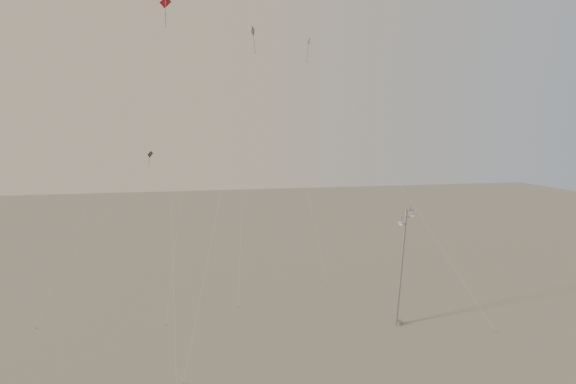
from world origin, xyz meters
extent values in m
plane|color=gray|center=(0.00, 0.00, 0.00)|extent=(160.00, 160.00, 0.00)
cylinder|color=#9A9DA2|center=(7.80, 2.30, 0.15)|extent=(0.44, 0.44, 0.30)
cylinder|color=#9A9DA2|center=(7.80, 2.30, 4.26)|extent=(0.67, 0.18, 8.51)
cylinder|color=#9A9DA2|center=(8.29, 2.30, 8.57)|extent=(0.14, 0.14, 0.18)
cylinder|color=#9A9DA2|center=(8.50, 2.45, 8.42)|extent=(0.45, 0.35, 0.07)
cylinder|color=#9A9DA2|center=(8.70, 2.60, 8.27)|extent=(0.06, 0.06, 0.30)
ellipsoid|color=beige|center=(8.70, 2.60, 8.12)|extent=(0.52, 0.52, 0.18)
cylinder|color=#9A9DA2|center=(8.00, 2.33, 7.97)|extent=(0.60, 0.12, 0.07)
cylinder|color=#9A9DA2|center=(7.70, 2.35, 7.77)|extent=(0.06, 0.06, 0.40)
ellipsoid|color=beige|center=(7.70, 2.35, 7.57)|extent=(0.52, 0.52, 0.18)
cylinder|color=beige|center=(-11.45, 9.66, 15.66)|extent=(12.91, 5.71, 31.23)
cylinder|color=#9A9DA2|center=(-17.89, 6.82, 0.05)|extent=(0.06, 0.06, 0.10)
cube|color=#302C28|center=(-1.16, 14.45, 22.73)|extent=(0.20, 0.88, 0.86)
cylinder|color=#302C28|center=(-1.03, 14.52, 21.59)|extent=(0.22, 0.13, 1.52)
cylinder|color=beige|center=(-4.29, 5.95, 11.39)|extent=(6.26, 17.01, 22.69)
cylinder|color=#9A9DA2|center=(-7.41, -2.55, 0.05)|extent=(0.06, 0.06, 0.10)
cylinder|color=beige|center=(-1.85, 13.99, 17.00)|extent=(3.19, 12.31, 33.90)
cylinder|color=#9A9DA2|center=(-3.44, 7.84, 0.05)|extent=(0.06, 0.06, 0.10)
cube|color=maroon|center=(-8.16, 6.92, 22.78)|extent=(0.81, 0.25, 0.78)
cylinder|color=maroon|center=(-8.19, 7.07, 21.78)|extent=(0.07, 0.21, 1.31)
cylinder|color=beige|center=(-7.93, 1.50, 11.42)|extent=(0.46, 10.86, 22.74)
cube|color=#302C28|center=(4.04, 14.88, 22.10)|extent=(0.29, 0.84, 0.78)
cylinder|color=#302C28|center=(3.89, 14.83, 21.00)|extent=(0.23, 0.09, 1.49)
cylinder|color=beige|center=(8.92, 7.29, 11.08)|extent=(9.78, 15.19, 22.06)
cylinder|color=#9A9DA2|center=(13.81, -0.30, 0.05)|extent=(0.06, 0.06, 0.10)
cylinder|color=beige|center=(2.32, 16.12, 16.67)|extent=(5.53, 9.41, 33.25)
cylinder|color=#9A9DA2|center=(5.08, 11.42, 0.05)|extent=(0.06, 0.06, 0.10)
cube|color=#302C28|center=(-10.24, 13.69, 12.00)|extent=(0.44, 0.45, 0.60)
cylinder|color=#302C28|center=(-10.37, 13.77, 11.34)|extent=(0.13, 0.09, 0.80)
cylinder|color=beige|center=(-14.40, 7.17, 6.03)|extent=(8.34, 13.06, 11.96)
cylinder|color=beige|center=(-6.52, 11.81, 15.88)|extent=(4.71, 12.59, 31.66)
cylinder|color=#9A9DA2|center=(-8.87, 5.52, 0.05)|extent=(0.06, 0.06, 0.10)
camera|label=1|loc=(-6.34, -26.51, 14.03)|focal=28.00mm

